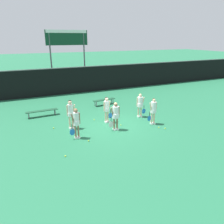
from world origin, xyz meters
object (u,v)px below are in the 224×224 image
player_1 (116,114)px  tennis_ball_0 (139,112)px  player_2 (153,109)px  tennis_ball_4 (159,127)px  bench_far (104,100)px  tennis_ball_6 (165,128)px  scoreboard (67,44)px  tennis_ball_9 (65,156)px  tennis_ball_3 (121,125)px  bench_courtside (42,111)px  player_5 (140,103)px  player_0 (76,121)px  player_3 (71,112)px  tennis_ball_2 (73,133)px  tennis_ball_10 (151,118)px  tennis_ball_8 (54,128)px  tennis_ball_1 (89,141)px  tennis_ball_7 (106,117)px  tennis_ball_5 (94,120)px  player_4 (107,108)px

player_1 → tennis_ball_0: player_1 is taller
player_2 → tennis_ball_4: player_2 is taller
player_1 → tennis_ball_4: (2.52, -0.85, -0.97)m
tennis_ball_0 → tennis_ball_4: bearing=-97.8°
bench_far → tennis_ball_0: bearing=-67.6°
player_1 → tennis_ball_6: player_1 is taller
player_2 → player_1: bearing=178.0°
scoreboard → tennis_ball_4: scoreboard is taller
tennis_ball_0 → tennis_ball_9: size_ratio=0.99×
tennis_ball_0 → tennis_ball_3: size_ratio=1.07×
bench_courtside → player_1: (3.66, -4.26, 0.63)m
player_2 → tennis_ball_0: (0.40, 2.34, -0.96)m
player_5 → tennis_ball_3: size_ratio=24.94×
player_0 → tennis_ball_3: (2.98, 0.60, -0.96)m
player_3 → tennis_ball_2: (-0.08, -0.71, -1.03)m
player_5 → tennis_ball_9: bearing=-143.0°
tennis_ball_0 → tennis_ball_10: bearing=-86.8°
player_1 → player_0: bearing=-173.0°
tennis_ball_8 → tennis_ball_3: bearing=-17.8°
tennis_ball_1 → tennis_ball_6: (4.74, -0.34, 0.00)m
tennis_ball_3 → player_3: bearing=164.1°
bench_courtside → tennis_ball_9: 6.12m
tennis_ball_7 → tennis_ball_8: 3.63m
tennis_ball_2 → tennis_ball_8: size_ratio=0.96×
player_1 → tennis_ball_10: bearing=17.4°
tennis_ball_0 → tennis_ball_1: same height
player_5 → tennis_ball_8: bearing=-175.0°
player_0 → tennis_ball_5: (1.78, 2.16, -0.96)m
player_5 → tennis_ball_9: player_5 is taller
player_0 → tennis_ball_8: (-0.94, 1.86, -0.96)m
tennis_ball_0 → tennis_ball_7: 2.66m
scoreboard → bench_far: (1.33, -5.92, -4.27)m
tennis_ball_2 → tennis_ball_4: (4.93, -1.42, 0.00)m
player_5 → player_1: bearing=-143.1°
player_0 → bench_courtside: bearing=104.5°
bench_far → tennis_ball_1: size_ratio=27.42×
player_5 → tennis_ball_0: player_5 is taller
scoreboard → tennis_ball_8: (-3.33, -9.20, -4.62)m
bench_far → tennis_ball_9: (-4.77, -6.84, -0.36)m
player_4 → tennis_ball_6: 3.84m
tennis_ball_0 → tennis_ball_4: 3.07m
bench_far → tennis_ball_6: bench_far is taller
tennis_ball_3 → player_0: bearing=-168.6°
bench_far → player_5: (1.15, -3.65, 0.58)m
tennis_ball_0 → tennis_ball_7: bearing=-177.8°
player_0 → player_4: size_ratio=1.01×
tennis_ball_1 → bench_courtside: bearing=108.6°
player_3 → player_5: (4.82, 0.06, -0.09)m
tennis_ball_1 → tennis_ball_3: tennis_ball_1 is taller
player_4 → bench_far: bearing=61.4°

